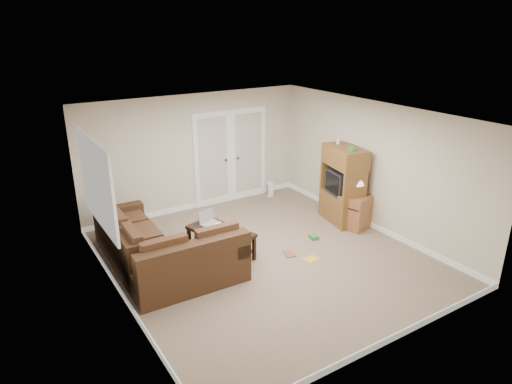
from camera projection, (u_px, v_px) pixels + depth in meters
floor at (266, 257)px, 7.99m from camera, size 5.50×5.50×0.00m
ceiling at (267, 116)px, 7.11m from camera, size 5.00×5.50×0.02m
wall_left at (115, 224)px, 6.30m from camera, size 0.02×5.50×2.50m
wall_right at (374, 167)px, 8.80m from camera, size 0.02×5.50×2.50m
wall_back at (195, 153)px, 9.73m from camera, size 5.00×0.02×2.50m
wall_front at (394, 259)px, 5.37m from camera, size 5.00×0.02×2.50m
baseboards at (266, 255)px, 7.97m from camera, size 5.00×5.50×0.10m
french_doors at (231, 157)px, 10.20m from camera, size 1.80×0.05×2.13m
window_left at (97, 183)px, 7.00m from camera, size 0.05×1.92×1.42m
sectional_sofa at (157, 252)px, 7.48m from camera, size 1.86×2.78×0.85m
coffee_table at (220, 241)px, 7.99m from camera, size 0.91×1.31×0.81m
tv_armoire at (343, 184)px, 9.20m from camera, size 0.72×1.07×1.68m
side_cabinet at (355, 209)px, 9.04m from camera, size 0.63×0.63×1.09m
space_heater at (270, 189)px, 10.73m from camera, size 0.15×0.13×0.33m
floor_magazine at (311, 259)px, 7.93m from camera, size 0.27×0.22×0.01m
floor_greenbox at (314, 237)px, 8.66m from camera, size 0.17×0.21×0.07m
floor_book at (285, 254)px, 8.07m from camera, size 0.25×0.29×0.02m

